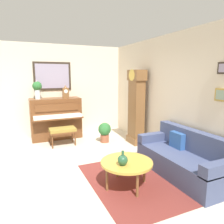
# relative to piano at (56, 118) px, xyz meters

# --- Properties ---
(ground_plane) EXTENTS (6.40, 6.00, 0.10)m
(ground_plane) POSITION_rel_piano_xyz_m (2.23, -0.14, -0.66)
(ground_plane) COLOR beige
(wall_left) EXTENTS (0.13, 4.90, 2.80)m
(wall_left) POSITION_rel_piano_xyz_m (-0.37, -0.14, 0.80)
(wall_left) COLOR beige
(wall_left) RESTS_ON ground_plane
(wall_back) EXTENTS (5.30, 0.13, 2.80)m
(wall_back) POSITION_rel_piano_xyz_m (2.23, 2.26, 0.79)
(wall_back) COLOR beige
(wall_back) RESTS_ON ground_plane
(area_rug) EXTENTS (2.10, 1.50, 0.01)m
(area_rug) POSITION_rel_piano_xyz_m (3.24, 0.81, -0.61)
(area_rug) COLOR maroon
(area_rug) RESTS_ON ground_plane
(piano) EXTENTS (0.87, 1.44, 1.21)m
(piano) POSITION_rel_piano_xyz_m (0.00, 0.00, 0.00)
(piano) COLOR brown
(piano) RESTS_ON ground_plane
(piano_bench) EXTENTS (0.42, 0.70, 0.48)m
(piano_bench) POSITION_rel_piano_xyz_m (0.75, 0.04, -0.21)
(piano_bench) COLOR brown
(piano_bench) RESTS_ON ground_plane
(grandfather_clock) EXTENTS (0.52, 0.34, 2.03)m
(grandfather_clock) POSITION_rel_piano_xyz_m (1.38, 1.94, 0.35)
(grandfather_clock) COLOR brown
(grandfather_clock) RESTS_ON ground_plane
(couch) EXTENTS (1.90, 0.80, 0.84)m
(couch) POSITION_rel_piano_xyz_m (3.38, 1.83, -0.30)
(couch) COLOR #424C70
(couch) RESTS_ON ground_plane
(coffee_table) EXTENTS (0.88, 0.88, 0.45)m
(coffee_table) POSITION_rel_piano_xyz_m (3.33, 0.62, -0.19)
(coffee_table) COLOR gold
(coffee_table) RESTS_ON ground_plane
(mantel_clock) EXTENTS (0.13, 0.18, 0.38)m
(mantel_clock) POSITION_rel_piano_xyz_m (0.00, 0.31, 0.77)
(mantel_clock) COLOR brown
(mantel_clock) RESTS_ON piano
(flower_vase) EXTENTS (0.26, 0.26, 0.58)m
(flower_vase) POSITION_rel_piano_xyz_m (0.00, -0.48, 0.91)
(flower_vase) COLOR silver
(flower_vase) RESTS_ON piano
(green_jug) EXTENTS (0.17, 0.17, 0.24)m
(green_jug) POSITION_rel_piano_xyz_m (3.43, 0.49, -0.07)
(green_jug) COLOR #234C33
(green_jug) RESTS_ON coffee_table
(potted_plant) EXTENTS (0.36, 0.36, 0.56)m
(potted_plant) POSITION_rel_piano_xyz_m (0.96, 1.18, -0.29)
(potted_plant) COLOR #935138
(potted_plant) RESTS_ON ground_plane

